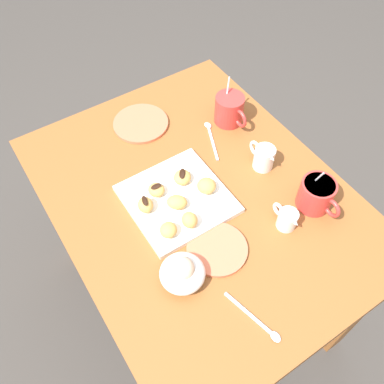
# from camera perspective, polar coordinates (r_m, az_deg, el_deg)

# --- Properties ---
(ground_plane) EXTENTS (8.00, 8.00, 0.00)m
(ground_plane) POSITION_cam_1_polar(r_m,az_deg,el_deg) (1.78, 0.63, -13.82)
(ground_plane) COLOR #423D38
(dining_table) EXTENTS (1.00, 0.76, 0.70)m
(dining_table) POSITION_cam_1_polar(r_m,az_deg,el_deg) (1.27, 0.85, -3.88)
(dining_table) COLOR #935628
(dining_table) RESTS_ON ground_plane
(pastry_plate_square) EXTENTS (0.27, 0.27, 0.02)m
(pastry_plate_square) POSITION_cam_1_polar(r_m,az_deg,el_deg) (1.14, -2.06, -0.98)
(pastry_plate_square) COLOR white
(pastry_plate_square) RESTS_ON dining_table
(coffee_mug_red_left) EXTENTS (0.13, 0.09, 0.14)m
(coffee_mug_red_left) POSITION_cam_1_polar(r_m,az_deg,el_deg) (1.33, 5.24, 11.39)
(coffee_mug_red_left) COLOR red
(coffee_mug_red_left) RESTS_ON dining_table
(coffee_mug_red_right) EXTENTS (0.13, 0.09, 0.14)m
(coffee_mug_red_right) POSITION_cam_1_polar(r_m,az_deg,el_deg) (1.15, 16.89, -0.26)
(coffee_mug_red_right) COLOR red
(coffee_mug_red_right) RESTS_ON dining_table
(cream_pitcher_white) EXTENTS (0.10, 0.06, 0.07)m
(cream_pitcher_white) POSITION_cam_1_polar(r_m,az_deg,el_deg) (1.22, 9.90, 4.85)
(cream_pitcher_white) COLOR white
(cream_pitcher_white) RESTS_ON dining_table
(ice_cream_bowl) EXTENTS (0.11, 0.11, 0.08)m
(ice_cream_bowl) POSITION_cam_1_polar(r_m,az_deg,el_deg) (1.00, -1.34, -11.06)
(ice_cream_bowl) COLOR white
(ice_cream_bowl) RESTS_ON dining_table
(chocolate_sauce_pitcher) EXTENTS (0.09, 0.05, 0.06)m
(chocolate_sauce_pitcher) POSITION_cam_1_polar(r_m,az_deg,el_deg) (1.11, 13.03, -3.59)
(chocolate_sauce_pitcher) COLOR white
(chocolate_sauce_pitcher) RESTS_ON dining_table
(saucer_coral_left) EXTENTS (0.16, 0.16, 0.01)m
(saucer_coral_left) POSITION_cam_1_polar(r_m,az_deg,el_deg) (1.07, 3.49, -7.86)
(saucer_coral_left) COLOR #E5704C
(saucer_coral_left) RESTS_ON dining_table
(saucer_coral_right) EXTENTS (0.18, 0.18, 0.01)m
(saucer_coral_right) POSITION_cam_1_polar(r_m,az_deg,el_deg) (1.35, -7.28, 9.33)
(saucer_coral_right) COLOR #E5704C
(saucer_coral_right) RESTS_ON dining_table
(loose_spoon_near_saucer) EXTENTS (0.16, 0.05, 0.01)m
(loose_spoon_near_saucer) POSITION_cam_1_polar(r_m,az_deg,el_deg) (1.00, 9.20, -17.38)
(loose_spoon_near_saucer) COLOR silver
(loose_spoon_near_saucer) RESTS_ON dining_table
(loose_spoon_by_plate) EXTENTS (0.15, 0.07, 0.01)m
(loose_spoon_by_plate) POSITION_cam_1_polar(r_m,az_deg,el_deg) (1.31, 2.62, 7.76)
(loose_spoon_by_plate) COLOR silver
(loose_spoon_by_plate) RESTS_ON dining_table
(beignet_0) EXTENTS (0.06, 0.05, 0.04)m
(beignet_0) POSITION_cam_1_polar(r_m,az_deg,el_deg) (1.11, -6.46, -1.79)
(beignet_0) COLOR #DBA351
(beignet_0) RESTS_ON pastry_plate_square
(chocolate_drizzle_0) EXTENTS (0.04, 0.02, 0.00)m
(chocolate_drizzle_0) POSITION_cam_1_polar(r_m,az_deg,el_deg) (1.09, -6.55, -1.22)
(chocolate_drizzle_0) COLOR black
(chocolate_drizzle_0) RESTS_ON beignet_0
(beignet_1) EXTENTS (0.06, 0.06, 0.03)m
(beignet_1) POSITION_cam_1_polar(r_m,az_deg,el_deg) (1.06, -3.29, -5.27)
(beignet_1) COLOR #DBA351
(beignet_1) RESTS_ON pastry_plate_square
(beignet_2) EXTENTS (0.05, 0.04, 0.04)m
(beignet_2) POSITION_cam_1_polar(r_m,az_deg,el_deg) (1.07, -0.33, -3.89)
(beignet_2) COLOR #DBA351
(beignet_2) RESTS_ON pastry_plate_square
(beignet_3) EXTENTS (0.07, 0.07, 0.04)m
(beignet_3) POSITION_cam_1_polar(r_m,az_deg,el_deg) (1.14, 2.03, 0.87)
(beignet_3) COLOR #DBA351
(beignet_3) RESTS_ON pastry_plate_square
(beignet_4) EXTENTS (0.07, 0.07, 0.03)m
(beignet_4) POSITION_cam_1_polar(r_m,az_deg,el_deg) (1.11, -2.09, -1.41)
(beignet_4) COLOR #DBA351
(beignet_4) RESTS_ON pastry_plate_square
(beignet_5) EXTENTS (0.06, 0.05, 0.03)m
(beignet_5) POSITION_cam_1_polar(r_m,az_deg,el_deg) (1.14, -4.95, 0.31)
(beignet_5) COLOR #DBA351
(beignet_5) RESTS_ON pastry_plate_square
(chocolate_drizzle_5) EXTENTS (0.02, 0.03, 0.00)m
(chocolate_drizzle_5) POSITION_cam_1_polar(r_m,az_deg,el_deg) (1.13, -5.01, 0.78)
(chocolate_drizzle_5) COLOR black
(chocolate_drizzle_5) RESTS_ON beignet_5
(beignet_6) EXTENTS (0.07, 0.07, 0.03)m
(beignet_6) POSITION_cam_1_polar(r_m,az_deg,el_deg) (1.16, -1.35, 2.05)
(beignet_6) COLOR #DBA351
(beignet_6) RESTS_ON pastry_plate_square
(chocolate_drizzle_6) EXTENTS (0.04, 0.04, 0.00)m
(chocolate_drizzle_6) POSITION_cam_1_polar(r_m,az_deg,el_deg) (1.15, -1.36, 2.57)
(chocolate_drizzle_6) COLOR black
(chocolate_drizzle_6) RESTS_ON beignet_6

